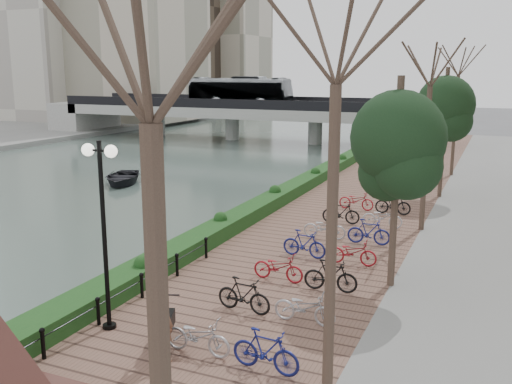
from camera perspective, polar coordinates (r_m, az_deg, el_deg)
The scene contains 12 objects.
river_water at distance 42.75m, azimuth -14.16°, elevation 2.14°, with size 30.00×130.00×0.02m, color #4D6159.
promenade at distance 27.55m, azimuth 8.31°, elevation -2.52°, with size 8.00×75.00×0.50m, color brown.
hedge at distance 30.75m, azimuth 3.46°, elevation 0.18°, with size 1.10×56.00×0.60m, color #163E17.
chain_fence at distance 15.33m, azimuth -17.89°, elevation -12.79°, with size 0.10×14.10×0.70m.
lamppost at distance 14.79m, azimuth -15.15°, elevation -0.36°, with size 1.02×0.32×4.96m.
motorcycle at distance 14.63m, azimuth -9.06°, elevation -12.88°, with size 0.51×1.64×1.03m, color black, non-canonical shape.
pedestrian at distance 13.69m, azimuth -9.40°, elevation -12.85°, with size 0.67×0.44×1.84m, color brown.
bicycle_parking at distance 20.43m, azimuth 7.13°, elevation -5.59°, with size 2.40×17.32×1.00m.
street_trees at distance 21.43m, azimuth 15.50°, elevation 2.36°, with size 3.20×37.12×6.80m.
bridge at distance 59.26m, azimuth -2.25°, elevation 8.47°, with size 36.00×10.77×6.50m.
boat at distance 37.27m, azimuth -13.21°, elevation 1.45°, with size 3.01×4.21×0.87m, color black.
far_buildings at distance 91.35m, azimuth -12.31°, elevation 17.50°, with size 35.00×38.00×38.00m.
Camera 1 is at (10.88, -8.27, 7.16)m, focal length 40.00 mm.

